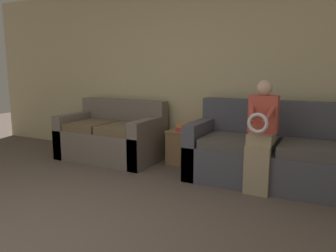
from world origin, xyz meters
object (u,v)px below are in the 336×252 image
at_px(couch_main, 279,155).
at_px(side_shelf, 186,146).
at_px(couch_side, 112,137).
at_px(child_left_seated, 261,132).
at_px(book_stack, 186,127).

xyz_separation_m(couch_main, side_shelf, (-1.29, 0.25, -0.08)).
bearing_deg(couch_side, child_left_seated, -9.64).
bearing_deg(book_stack, child_left_seated, -28.43).
xyz_separation_m(child_left_seated, side_shelf, (-1.14, 0.62, -0.41)).
height_order(side_shelf, book_stack, book_stack).
bearing_deg(couch_side, side_shelf, 12.22).
height_order(couch_main, book_stack, couch_main).
bearing_deg(couch_main, book_stack, 168.93).
distance_m(couch_side, side_shelf, 1.12).
height_order(couch_side, side_shelf, couch_side).
relative_size(child_left_seated, side_shelf, 2.52).
bearing_deg(child_left_seated, couch_main, 67.68).
relative_size(couch_side, side_shelf, 3.06).
xyz_separation_m(couch_main, book_stack, (-1.29, 0.25, 0.19)).
relative_size(couch_side, book_stack, 4.87).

